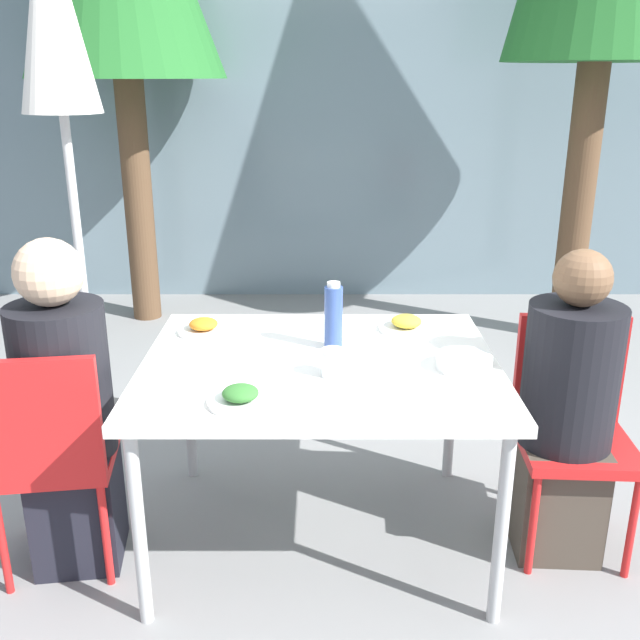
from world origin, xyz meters
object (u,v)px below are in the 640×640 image
object	(u,v)px
chair_right	(572,416)
bottle	(333,317)
chair_left	(49,447)
person_left	(67,416)
closed_umbrella	(55,37)
salad_bowl	(464,362)
person_right	(566,416)
drinking_cup	(333,363)

from	to	relation	value
chair_right	bottle	world-z (taller)	bottle
chair_left	chair_right	xyz separation A→B (m)	(1.85, 0.23, 0.00)
person_left	closed_umbrella	bearing A→B (deg)	96.34
bottle	salad_bowl	world-z (taller)	bottle
person_left	person_right	distance (m)	1.76
person_left	salad_bowl	size ratio (longest dim) A/B	6.25
person_left	person_right	size ratio (longest dim) A/B	1.05
chair_right	closed_umbrella	world-z (taller)	closed_umbrella
person_left	bottle	distance (m)	1.00
bottle	salad_bowl	bearing A→B (deg)	-23.79
salad_bowl	drinking_cup	bearing A→B (deg)	-172.34
chair_right	salad_bowl	world-z (taller)	chair_right
drinking_cup	salad_bowl	distance (m)	0.46
person_right	closed_umbrella	size ratio (longest dim) A/B	0.47
chair_right	drinking_cup	xyz separation A→B (m)	(-0.89, -0.17, 0.28)
drinking_cup	closed_umbrella	bearing A→B (deg)	136.92
chair_right	salad_bowl	distance (m)	0.52
drinking_cup	salad_bowl	xyz separation A→B (m)	(0.45, 0.06, -0.02)
bottle	person_left	bearing A→B (deg)	-165.78
chair_left	person_right	bearing A→B (deg)	-2.76
closed_umbrella	drinking_cup	bearing A→B (deg)	-43.08
closed_umbrella	bottle	size ratio (longest dim) A/B	9.60
person_right	bottle	bearing A→B (deg)	-8.16
closed_umbrella	salad_bowl	size ratio (longest dim) A/B	12.63
chair_left	bottle	size ratio (longest dim) A/B	3.40
chair_right	closed_umbrella	xyz separation A→B (m)	(-2.08, 0.95, 1.35)
chair_left	person_right	world-z (taller)	person_right
chair_right	chair_left	bearing A→B (deg)	10.41
drinking_cup	bottle	bearing A→B (deg)	88.66
closed_umbrella	bottle	xyz separation A→B (m)	(1.20, -0.86, -0.99)
person_right	bottle	size ratio (longest dim) A/B	4.54
salad_bowl	chair_left	bearing A→B (deg)	-174.94
person_left	closed_umbrella	distance (m)	1.70
chair_left	person_left	distance (m)	0.12
chair_right	salad_bowl	bearing A→B (deg)	16.83
person_left	closed_umbrella	xyz separation A→B (m)	(-0.27, 1.09, 1.27)
chair_right	person_right	xyz separation A→B (m)	(-0.05, -0.08, 0.04)
bottle	closed_umbrella	bearing A→B (deg)	144.39
person_right	drinking_cup	world-z (taller)	person_right
chair_left	chair_right	world-z (taller)	same
chair_left	person_left	xyz separation A→B (m)	(0.04, 0.09, 0.07)
chair_left	chair_right	size ratio (longest dim) A/B	1.00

